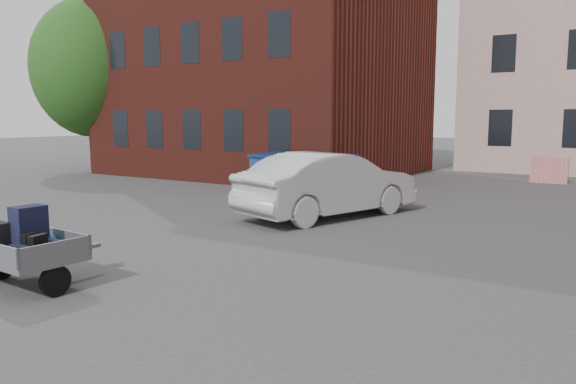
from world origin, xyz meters
The scene contains 7 objects.
ground centered at (0.00, 0.00, 0.00)m, with size 120.00×120.00×0.00m, color #38383A.
building_brick centered at (-9.00, 13.00, 7.00)m, with size 12.00×10.00×14.00m, color #591E16.
far_building centered at (-20.00, 22.00, 4.00)m, with size 6.00×6.00×8.00m, color maroon.
tree centered at (-16.00, 9.00, 5.17)m, with size 5.28×5.28×8.30m.
trailer centered at (-1.82, -3.34, 0.61)m, with size 1.64×1.83×1.20m.
dumpster centered at (-3.44, 7.03, 0.66)m, with size 3.21×1.76×1.32m.
silver_car centered at (-0.97, 4.23, 0.80)m, with size 1.70×4.88×1.61m, color #B3B6BB.
Camera 1 is at (5.71, -7.92, 2.46)m, focal length 35.00 mm.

